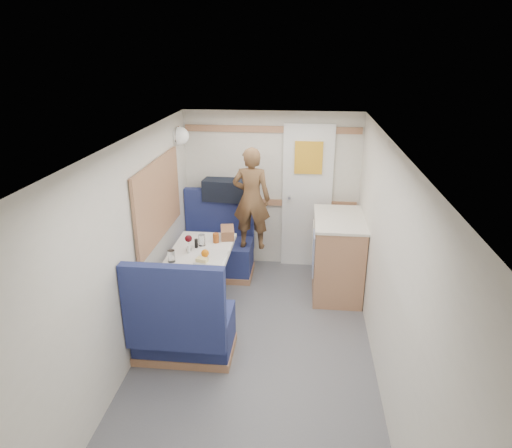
# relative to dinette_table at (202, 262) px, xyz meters

# --- Properties ---
(floor) EXTENTS (4.50, 4.50, 0.00)m
(floor) POSITION_rel_dinette_table_xyz_m (0.65, -1.00, -0.57)
(floor) COLOR #515156
(floor) RESTS_ON ground
(ceiling) EXTENTS (4.50, 4.50, 0.00)m
(ceiling) POSITION_rel_dinette_table_xyz_m (0.65, -1.00, 1.43)
(ceiling) COLOR silver
(ceiling) RESTS_ON wall_back
(wall_back) EXTENTS (2.20, 0.02, 2.00)m
(wall_back) POSITION_rel_dinette_table_xyz_m (0.65, 1.25, 0.43)
(wall_back) COLOR silver
(wall_back) RESTS_ON floor
(wall_left) EXTENTS (0.02, 4.50, 2.00)m
(wall_left) POSITION_rel_dinette_table_xyz_m (-0.45, -1.00, 0.43)
(wall_left) COLOR silver
(wall_left) RESTS_ON floor
(wall_right) EXTENTS (0.02, 4.50, 2.00)m
(wall_right) POSITION_rel_dinette_table_xyz_m (1.75, -1.00, 0.43)
(wall_right) COLOR silver
(wall_right) RESTS_ON floor
(oak_trim_low) EXTENTS (2.15, 0.02, 0.08)m
(oak_trim_low) POSITION_rel_dinette_table_xyz_m (0.65, 1.23, 0.28)
(oak_trim_low) COLOR #916241
(oak_trim_low) RESTS_ON wall_back
(oak_trim_high) EXTENTS (2.15, 0.02, 0.08)m
(oak_trim_high) POSITION_rel_dinette_table_xyz_m (0.65, 1.23, 1.21)
(oak_trim_high) COLOR #916241
(oak_trim_high) RESTS_ON wall_back
(side_window) EXTENTS (0.04, 1.30, 0.72)m
(side_window) POSITION_rel_dinette_table_xyz_m (-0.43, 0.00, 0.68)
(side_window) COLOR #949D85
(side_window) RESTS_ON wall_left
(rear_door) EXTENTS (0.62, 0.12, 1.86)m
(rear_door) POSITION_rel_dinette_table_xyz_m (1.10, 1.22, 0.41)
(rear_door) COLOR white
(rear_door) RESTS_ON wall_back
(dinette_table) EXTENTS (0.62, 0.92, 0.72)m
(dinette_table) POSITION_rel_dinette_table_xyz_m (0.00, 0.00, 0.00)
(dinette_table) COLOR white
(dinette_table) RESTS_ON floor
(bench_far) EXTENTS (0.90, 0.59, 1.05)m
(bench_far) POSITION_rel_dinette_table_xyz_m (-0.00, 0.86, -0.27)
(bench_far) COLOR #171F4A
(bench_far) RESTS_ON floor
(bench_near) EXTENTS (0.90, 0.59, 1.05)m
(bench_near) POSITION_rel_dinette_table_xyz_m (-0.00, -0.86, -0.27)
(bench_near) COLOR #171F4A
(bench_near) RESTS_ON floor
(ledge) EXTENTS (0.90, 0.14, 0.04)m
(ledge) POSITION_rel_dinette_table_xyz_m (-0.00, 1.12, 0.31)
(ledge) COLOR #916241
(ledge) RESTS_ON bench_far
(dome_light) EXTENTS (0.20, 0.20, 0.20)m
(dome_light) POSITION_rel_dinette_table_xyz_m (-0.39, 0.85, 1.18)
(dome_light) COLOR white
(dome_light) RESTS_ON wall_left
(galley_counter) EXTENTS (0.57, 0.92, 0.92)m
(galley_counter) POSITION_rel_dinette_table_xyz_m (1.47, 0.55, -0.10)
(galley_counter) COLOR #916241
(galley_counter) RESTS_ON floor
(person) EXTENTS (0.46, 0.31, 1.22)m
(person) POSITION_rel_dinette_table_xyz_m (0.45, 0.71, 0.49)
(person) COLOR brown
(person) RESTS_ON bench_far
(duffel_bag) EXTENTS (0.57, 0.31, 0.26)m
(duffel_bag) POSITION_rel_dinette_table_xyz_m (0.08, 1.12, 0.47)
(duffel_bag) COLOR black
(duffel_bag) RESTS_ON ledge
(tray) EXTENTS (0.31, 0.38, 0.02)m
(tray) POSITION_rel_dinette_table_xyz_m (0.15, -0.21, 0.16)
(tray) COLOR silver
(tray) RESTS_ON dinette_table
(orange_fruit) EXTENTS (0.08, 0.08, 0.08)m
(orange_fruit) POSITION_rel_dinette_table_xyz_m (0.09, -0.23, 0.21)
(orange_fruit) COLOR #D66109
(orange_fruit) RESTS_ON tray
(cheese_block) EXTENTS (0.12, 0.09, 0.04)m
(cheese_block) POSITION_rel_dinette_table_xyz_m (0.08, -0.34, 0.19)
(cheese_block) COLOR #D9C57D
(cheese_block) RESTS_ON tray
(wine_glass) EXTENTS (0.08, 0.08, 0.17)m
(wine_glass) POSITION_rel_dinette_table_xyz_m (-0.12, -0.05, 0.28)
(wine_glass) COLOR white
(wine_glass) RESTS_ON dinette_table
(tumbler_left) EXTENTS (0.07, 0.07, 0.12)m
(tumbler_left) POSITION_rel_dinette_table_xyz_m (-0.23, -0.34, 0.21)
(tumbler_left) COLOR silver
(tumbler_left) RESTS_ON dinette_table
(tumbler_right) EXTENTS (0.07, 0.07, 0.12)m
(tumbler_right) POSITION_rel_dinette_table_xyz_m (-0.01, 0.08, 0.21)
(tumbler_right) COLOR silver
(tumbler_right) RESTS_ON dinette_table
(beer_glass) EXTENTS (0.07, 0.07, 0.10)m
(beer_glass) POSITION_rel_dinette_table_xyz_m (0.12, 0.18, 0.21)
(beer_glass) COLOR #8F4314
(beer_glass) RESTS_ON dinette_table
(pepper_grinder) EXTENTS (0.04, 0.04, 0.10)m
(pepper_grinder) POSITION_rel_dinette_table_xyz_m (-0.06, 0.02, 0.20)
(pepper_grinder) COLOR black
(pepper_grinder) RESTS_ON dinette_table
(salt_grinder) EXTENTS (0.03, 0.03, 0.09)m
(salt_grinder) POSITION_rel_dinette_table_xyz_m (-0.10, -0.12, 0.20)
(salt_grinder) COLOR white
(salt_grinder) RESTS_ON dinette_table
(bread_loaf) EXTENTS (0.19, 0.29, 0.11)m
(bread_loaf) POSITION_rel_dinette_table_xyz_m (0.22, 0.34, 0.21)
(bread_loaf) COLOR brown
(bread_loaf) RESTS_ON dinette_table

